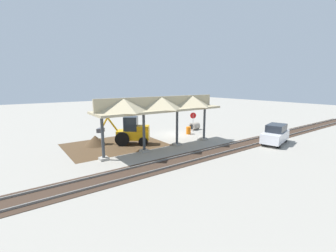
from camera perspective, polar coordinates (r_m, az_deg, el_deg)
name	(u,v)px	position (r m, az deg, el deg)	size (l,w,h in m)	color
ground_plane	(175,135)	(27.00, 1.83, -2.23)	(120.00, 120.00, 0.00)	gray
dirt_work_zone	(115,145)	(23.24, -13.39, -4.64)	(9.24, 7.00, 0.01)	#4C3823
platform_canopy	(161,104)	(20.64, -1.75, 5.49)	(12.42, 3.20, 4.90)	#9E998E
rail_tracks	(225,149)	(21.69, 14.24, -5.72)	(60.00, 2.58, 0.15)	slate
stop_sign	(193,118)	(28.35, 6.40, 2.04)	(0.66, 0.42, 2.49)	gray
backhoe	(132,132)	(22.80, -9.22, -1.51)	(4.80, 4.04, 2.82)	orange
dirt_mound	(96,145)	(23.55, -17.92, -4.68)	(4.27, 4.27, 2.01)	#4C3823
concrete_pipe	(194,126)	(30.05, 6.73, -0.01)	(1.37, 1.17, 0.98)	#9E9384
distant_parked_car	(275,134)	(25.27, 25.60, -1.90)	(4.51, 2.75, 1.98)	silver
traffic_barrel	(188,130)	(27.36, 5.22, -1.13)	(0.56, 0.56, 0.90)	orange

